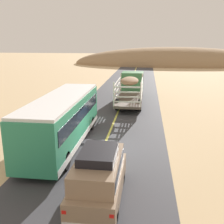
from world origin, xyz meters
The scene contains 7 objects.
ground_plane centered at (0.00, 0.00, 0.00)m, with size 240.00×240.00×0.00m, color tan.
road_surface centered at (0.00, 0.00, 0.01)m, with size 8.00×120.00×0.02m, color #38383D.
road_centre_line centered at (0.00, 0.00, 0.02)m, with size 0.16×117.60×0.00m, color #D8CC4C.
suv_near centered at (0.74, -5.75, 1.15)m, with size 1.90×4.62×2.29m.
livestock_truck centered at (0.92, 13.83, 1.79)m, with size 2.53×9.70×3.02m.
bus centered at (-2.59, -0.05, 1.75)m, with size 2.54×10.00×3.21m.
distant_hill centered at (9.90, 60.47, 0.00)m, with size 55.42×20.69×9.45m, color #957553.
Camera 1 is at (2.57, -15.61, 6.61)m, focal length 42.74 mm.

